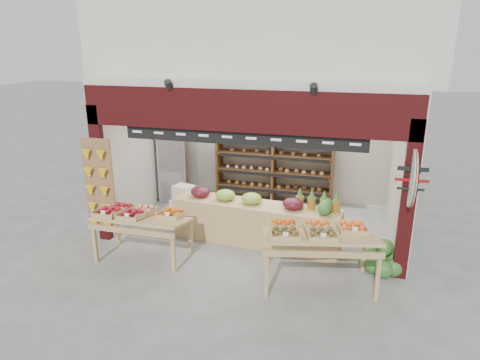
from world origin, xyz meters
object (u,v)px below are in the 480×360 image
display_table_left (137,216)px  mid_counter (255,222)px  back_shelving (274,157)px  display_table_right (315,234)px  watermelon_pile (381,260)px  refrigerator (178,162)px  cardboard_stack (193,207)px

display_table_left → mid_counter: bearing=29.9°
back_shelving → display_table_right: 3.85m
back_shelving → mid_counter: size_ratio=0.87×
display_table_left → watermelon_pile: bearing=8.3°
display_table_right → display_table_left: bearing=178.5°
refrigerator → watermelon_pile: bearing=-25.3°
back_shelving → cardboard_stack: (-1.48, -1.62, -0.83)m
mid_counter → watermelon_pile: size_ratio=4.46×
refrigerator → display_table_left: refrigerator is taller
cardboard_stack → mid_counter: (1.61, -0.81, 0.17)m
cardboard_stack → watermelon_pile: bearing=-18.1°
back_shelving → refrigerator: refrigerator is taller
display_table_right → watermelon_pile: bearing=32.9°
back_shelving → mid_counter: (0.13, -2.42, -0.66)m
watermelon_pile → mid_counter: bearing=168.5°
display_table_left → display_table_right: 3.13m
cardboard_stack → mid_counter: bearing=-26.6°
mid_counter → display_table_right: 1.75m
refrigerator → watermelon_pile: size_ratio=2.58×
back_shelving → watermelon_pile: back_shelving is taller
mid_counter → display_table_left: mid_counter is taller
display_table_right → back_shelving: bearing=110.8°
cardboard_stack → display_table_left: (-0.29, -1.90, 0.52)m
refrigerator → display_table_left: bearing=-78.9°
display_table_left → refrigerator: bearing=99.7°
watermelon_pile → display_table_left: bearing=-171.7°
cardboard_stack → display_table_left: display_table_left is taller
refrigerator → display_table_left: size_ratio=1.17×
refrigerator → mid_counter: refrigerator is taller
back_shelving → cardboard_stack: bearing=-132.5°
cardboard_stack → refrigerator: bearing=126.4°
back_shelving → display_table_right: bearing=-69.2°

